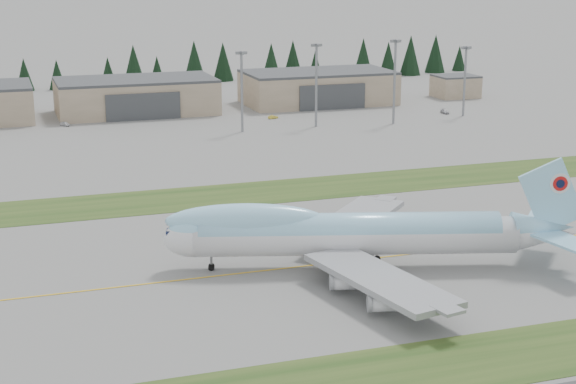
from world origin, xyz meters
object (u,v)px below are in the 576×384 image
object	(u,v)px
boeing_747_freighter	(351,233)
service_vehicle_a	(65,126)
hangar_center	(136,96)
hangar_right	(318,87)
service_vehicle_b	(273,119)
service_vehicle_c	(445,113)

from	to	relation	value
boeing_747_freighter	service_vehicle_a	size ratio (longest dim) A/B	18.08
hangar_center	service_vehicle_a	distance (m)	28.22
hangar_right	service_vehicle_b	distance (m)	32.84
boeing_747_freighter	hangar_center	size ratio (longest dim) A/B	1.36
boeing_747_freighter	service_vehicle_c	size ratio (longest dim) A/B	15.36
hangar_center	service_vehicle_a	world-z (taller)	hangar_center
hangar_center	service_vehicle_b	xyz separation A→B (m)	(37.16, -22.97, -5.39)
boeing_747_freighter	hangar_right	bearing A→B (deg)	87.61
boeing_747_freighter	hangar_right	distance (m)	161.34
service_vehicle_a	service_vehicle_b	bearing A→B (deg)	-37.89
hangar_center	service_vehicle_b	size ratio (longest dim) A/B	15.33
boeing_747_freighter	service_vehicle_a	xyz separation A→B (m)	(-31.50, 137.40, -5.67)
boeing_747_freighter	hangar_right	size ratio (longest dim) A/B	1.36
hangar_center	service_vehicle_c	bearing A→B (deg)	-18.86
boeing_747_freighter	service_vehicle_b	world-z (taller)	boeing_747_freighter
hangar_right	service_vehicle_c	bearing A→B (deg)	-45.42
service_vehicle_a	hangar_right	bearing A→B (deg)	-20.23
service_vehicle_c	hangar_right	bearing A→B (deg)	142.94
service_vehicle_a	service_vehicle_b	size ratio (longest dim) A/B	1.15
hangar_center	hangar_right	distance (m)	60.00
hangar_center	service_vehicle_b	world-z (taller)	hangar_center
service_vehicle_b	service_vehicle_c	size ratio (longest dim) A/B	0.74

